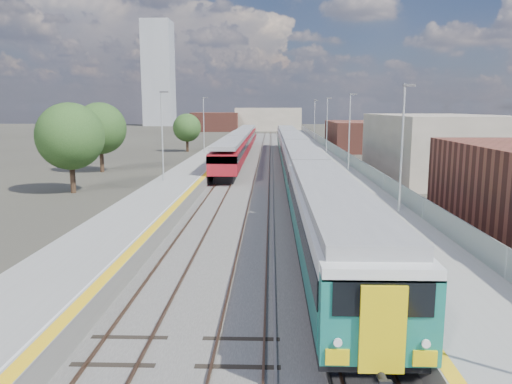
{
  "coord_description": "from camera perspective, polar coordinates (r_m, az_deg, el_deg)",
  "views": [
    {
      "loc": [
        -1.1,
        -7.58,
        7.17
      ],
      "look_at": [
        -1.98,
        21.61,
        2.2
      ],
      "focal_mm": 35.0,
      "sensor_mm": 36.0,
      "label": 1
    }
  ],
  "objects": [
    {
      "name": "tree_a",
      "position": [
        44.55,
        -20.47,
        5.97
      ],
      "size": [
        5.6,
        5.6,
        7.59
      ],
      "color": "#382619",
      "rests_on": "ground"
    },
    {
      "name": "ground",
      "position": [
        58.04,
        2.8,
        2.55
      ],
      "size": [
        320.0,
        320.0,
        0.0
      ],
      "primitive_type": "plane",
      "color": "#47443A",
      "rests_on": "ground"
    },
    {
      "name": "platform_left",
      "position": [
        60.96,
        -5.79,
        3.34
      ],
      "size": [
        4.3,
        155.0,
        8.52
      ],
      "color": "slate",
      "rests_on": "ground"
    },
    {
      "name": "tree_b",
      "position": [
        58.2,
        -17.38,
        6.95
      ],
      "size": [
        5.69,
        5.69,
        7.72
      ],
      "color": "#382619",
      "rests_on": "ground"
    },
    {
      "name": "buildings",
      "position": [
        147.21,
        -5.01,
        11.0
      ],
      "size": [
        72.0,
        185.5,
        40.0
      ],
      "color": "brown",
      "rests_on": "ground"
    },
    {
      "name": "tree_d",
      "position": [
        74.83,
        21.88,
        6.07
      ],
      "size": [
        3.98,
        3.98,
        5.39
      ],
      "color": "#382619",
      "rests_on": "ground"
    },
    {
      "name": "tracks",
      "position": [
        62.16,
        1.21,
        3.13
      ],
      "size": [
        8.96,
        160.0,
        0.17
      ],
      "color": "#4C3323",
      "rests_on": "ground"
    },
    {
      "name": "red_train",
      "position": [
        73.02,
        -1.74,
        5.67
      ],
      "size": [
        2.81,
        56.98,
        3.55
      ],
      "color": "black",
      "rests_on": "ground"
    },
    {
      "name": "platform_right",
      "position": [
        60.78,
        7.75,
        3.3
      ],
      "size": [
        4.7,
        155.0,
        8.52
      ],
      "color": "slate",
      "rests_on": "ground"
    },
    {
      "name": "green_train",
      "position": [
        52.16,
        4.59,
        4.25
      ],
      "size": [
        2.94,
        81.79,
        3.24
      ],
      "color": "black",
      "rests_on": "ground"
    },
    {
      "name": "ballast_bed",
      "position": [
        60.52,
        0.62,
        2.88
      ],
      "size": [
        10.5,
        155.0,
        0.06
      ],
      "primitive_type": "cube",
      "color": "#565451",
      "rests_on": "ground"
    },
    {
      "name": "tree_c",
      "position": [
        82.43,
        -7.89,
        7.29
      ],
      "size": [
        4.56,
        4.56,
        6.18
      ],
      "color": "#382619",
      "rests_on": "ground"
    }
  ]
}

